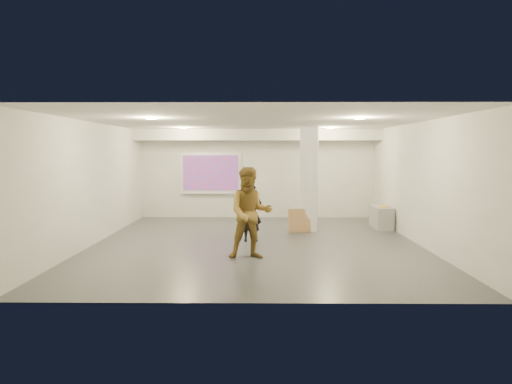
{
  "coord_description": "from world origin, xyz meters",
  "views": [
    {
      "loc": [
        0.12,
        -11.21,
        2.29
      ],
      "look_at": [
        0.0,
        0.4,
        1.25
      ],
      "focal_mm": 32.0,
      "sensor_mm": 36.0,
      "label": 1
    }
  ],
  "objects_px": {
    "column": "(309,179)",
    "projection_screen": "(211,173)",
    "credenza": "(381,217)",
    "man": "(250,213)",
    "woman": "(251,213)"
  },
  "relations": [
    {
      "from": "credenza",
      "to": "woman",
      "type": "xyz_separation_m",
      "value": [
        -3.84,
        -2.01,
        0.41
      ]
    },
    {
      "from": "column",
      "to": "projection_screen",
      "type": "bearing_deg",
      "value": 139.44
    },
    {
      "from": "woman",
      "to": "man",
      "type": "relative_size",
      "value": 0.75
    },
    {
      "from": "woman",
      "to": "man",
      "type": "height_order",
      "value": "man"
    },
    {
      "from": "projection_screen",
      "to": "man",
      "type": "height_order",
      "value": "projection_screen"
    },
    {
      "from": "credenza",
      "to": "man",
      "type": "relative_size",
      "value": 0.57
    },
    {
      "from": "column",
      "to": "credenza",
      "type": "height_order",
      "value": "column"
    },
    {
      "from": "woman",
      "to": "man",
      "type": "xyz_separation_m",
      "value": [
        0.01,
        -1.88,
        0.24
      ]
    },
    {
      "from": "credenza",
      "to": "man",
      "type": "xyz_separation_m",
      "value": [
        -3.82,
        -3.88,
        0.65
      ]
    },
    {
      "from": "projection_screen",
      "to": "column",
      "type": "bearing_deg",
      "value": -40.56
    },
    {
      "from": "man",
      "to": "column",
      "type": "bearing_deg",
      "value": 58.95
    },
    {
      "from": "column",
      "to": "projection_screen",
      "type": "relative_size",
      "value": 1.43
    },
    {
      "from": "projection_screen",
      "to": "woman",
      "type": "height_order",
      "value": "projection_screen"
    },
    {
      "from": "column",
      "to": "man",
      "type": "xyz_separation_m",
      "value": [
        -1.6,
        -3.39,
        -0.52
      ]
    },
    {
      "from": "projection_screen",
      "to": "credenza",
      "type": "xyz_separation_m",
      "value": [
        5.32,
        -2.16,
        -1.2
      ]
    }
  ]
}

